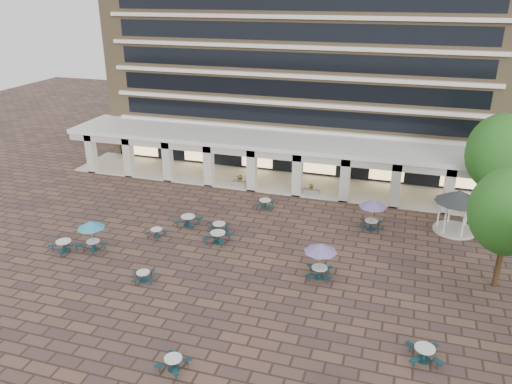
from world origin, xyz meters
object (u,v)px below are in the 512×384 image
Objects in this scene: picnic_table_0 at (64,245)px; gazebo at (459,201)px; picnic_table_2 at (173,362)px; planter_left at (240,181)px; picnic_table_1 at (143,276)px; planter_right at (312,190)px.

picnic_table_0 is 29.07m from gazebo.
picnic_table_0 reaches higher than picnic_table_2.
planter_left is (-4.70, 23.90, 0.10)m from picnic_table_2.
planter_left is at bearing 168.24° from gazebo.
picnic_table_1 is 23.59m from gazebo.
picnic_table_0 is 15.19m from picnic_table_2.
picnic_table_2 is 0.47× the size of gazebo.
picnic_table_0 is 17.34m from planter_left.
picnic_table_1 is (7.28, -1.82, -0.09)m from picnic_table_0.
gazebo is at bearing 64.89° from picnic_table_2.
gazebo is 2.37× the size of planter_left.
picnic_table_0 is at bearing -156.57° from gazebo.
picnic_table_1 is at bearing -145.38° from gazebo.
picnic_table_2 is at bearing -9.29° from picnic_table_0.
picnic_table_2 is at bearing -75.99° from picnic_table_1.
picnic_table_1 is 8.53m from picnic_table_2.
planter_right reaches higher than picnic_table_2.
picnic_table_2 is 24.36m from planter_left.
picnic_table_0 is 1.31× the size of picnic_table_2.
planter_right reaches higher than picnic_table_1.
picnic_table_2 is (12.61, -8.48, -0.08)m from picnic_table_0.
planter_left reaches higher than picnic_table_1.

